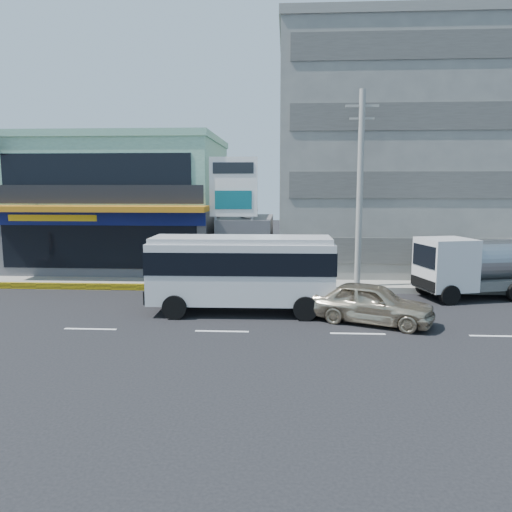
{
  "coord_description": "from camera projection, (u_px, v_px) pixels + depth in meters",
  "views": [
    {
      "loc": [
        2.33,
        -17.83,
        5.39
      ],
      "look_at": [
        1.0,
        4.53,
        2.2
      ],
      "focal_mm": 35.0,
      "sensor_mm": 36.0,
      "label": 1
    }
  ],
  "objects": [
    {
      "name": "minibus",
      "position": [
        242.0,
        268.0,
        21.04
      ],
      "size": [
        7.8,
        2.84,
        3.24
      ],
      "color": "silver",
      "rests_on": "ground"
    },
    {
      "name": "sidewalk",
      "position": [
        333.0,
        281.0,
        27.59
      ],
      "size": [
        70.0,
        5.0,
        0.3
      ],
      "primitive_type": "cube",
      "color": "gray",
      "rests_on": "ground"
    },
    {
      "name": "billboard",
      "position": [
        233.0,
        194.0,
        26.95
      ],
      "size": [
        2.6,
        0.18,
        6.9
      ],
      "color": "gray",
      "rests_on": "ground"
    },
    {
      "name": "tanker_truck",
      "position": [
        488.0,
        265.0,
        23.93
      ],
      "size": [
        7.71,
        3.96,
        2.92
      ],
      "color": "silver",
      "rests_on": "ground"
    },
    {
      "name": "sedan",
      "position": [
        372.0,
        303.0,
        19.55
      ],
      "size": [
        5.1,
        3.62,
        1.61
      ],
      "primitive_type": "imported",
      "rotation": [
        0.0,
        0.0,
        1.16
      ],
      "color": "#C3B395",
      "rests_on": "ground"
    },
    {
      "name": "gap_structure",
      "position": [
        247.0,
        246.0,
        30.13
      ],
      "size": [
        3.0,
        6.0,
        3.5
      ],
      "primitive_type": "cube",
      "color": "#49494E",
      "rests_on": "ground"
    },
    {
      "name": "ground",
      "position": [
        222.0,
        331.0,
        18.52
      ],
      "size": [
        120.0,
        120.0,
        0.0
      ],
      "primitive_type": "plane",
      "color": "black",
      "rests_on": "ground"
    },
    {
      "name": "concrete_building",
      "position": [
        407.0,
        160.0,
        31.77
      ],
      "size": [
        16.0,
        12.0,
        14.0
      ],
      "primitive_type": "cube",
      "color": "gray",
      "rests_on": "ground"
    },
    {
      "name": "shop_building",
      "position": [
        126.0,
        207.0,
        32.21
      ],
      "size": [
        12.4,
        11.7,
        8.0
      ],
      "color": "#49494E",
      "rests_on": "ground"
    },
    {
      "name": "satellite_dish",
      "position": [
        245.0,
        217.0,
        28.89
      ],
      "size": [
        1.5,
        1.5,
        0.15
      ],
      "primitive_type": "cylinder",
      "color": "slate",
      "rests_on": "gap_structure"
    },
    {
      "name": "utility_pole_near",
      "position": [
        360.0,
        190.0,
        24.75
      ],
      "size": [
        1.6,
        0.3,
        10.0
      ],
      "color": "#999993",
      "rests_on": "ground"
    }
  ]
}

